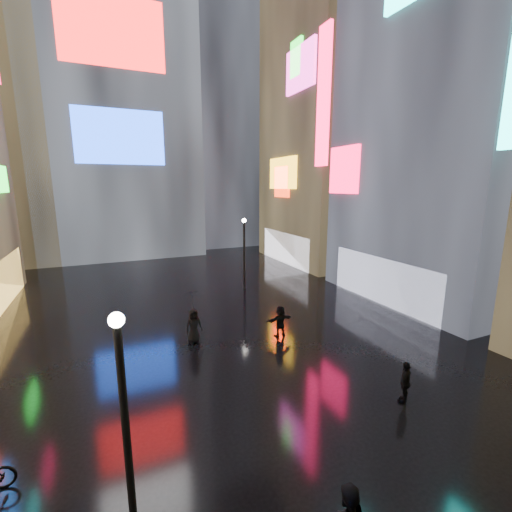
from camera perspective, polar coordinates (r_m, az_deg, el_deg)
ground at (r=21.12m, az=-8.92°, el=-9.31°), size 140.00×140.00×0.00m
building_right_mid at (r=27.43m, az=30.70°, el=25.97°), size 10.28×13.70×30.00m
building_right_far at (r=36.41m, az=12.54°, el=21.63°), size 10.28×12.00×28.00m
tower_main at (r=45.20m, az=-23.14°, el=28.18°), size 16.00×14.20×42.00m
tower_flank_right at (r=48.16m, az=-7.12°, el=22.94°), size 12.00×12.00×34.00m
lamp_near at (r=7.98m, az=-20.99°, el=-24.09°), size 0.30×0.30×5.20m
lamp_far at (r=24.93m, az=-1.97°, el=1.10°), size 0.30×0.30×5.20m
pedestrian_3 at (r=13.79m, az=23.63°, el=-18.68°), size 0.96×0.76×1.52m
pedestrian_4 at (r=17.14m, az=-10.34°, el=-11.40°), size 0.91×0.68×1.71m
pedestrian_5 at (r=17.63m, az=4.05°, el=-10.77°), size 1.50×0.58×1.58m
umbrella_2 at (r=16.66m, az=-10.51°, el=-7.16°), size 1.28×1.26×0.97m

